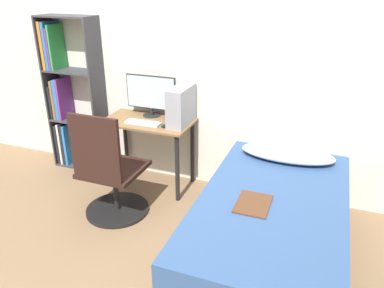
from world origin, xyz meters
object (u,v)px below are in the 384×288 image
at_px(office_chair, 110,179).
at_px(keyboard, 143,123).
at_px(bed, 270,229).
at_px(pc_tower, 181,106).
at_px(monitor, 151,94).
at_px(bookshelf, 67,98).

xyz_separation_m(office_chair, keyboard, (0.06, 0.56, 0.35)).
relative_size(bed, pc_tower, 4.82).
relative_size(office_chair, keyboard, 2.86).
height_order(bed, monitor, monitor).
xyz_separation_m(office_chair, monitor, (0.03, 0.82, 0.57)).
bearing_deg(bed, pc_tower, 144.19).
bearing_deg(pc_tower, bed, -35.81).
relative_size(bookshelf, bed, 0.87).
bearing_deg(monitor, office_chair, -91.89).
bearing_deg(keyboard, monitor, 97.04).
relative_size(bookshelf, keyboard, 4.68).
relative_size(office_chair, pc_tower, 2.56).
height_order(office_chair, monitor, monitor).
bearing_deg(keyboard, office_chair, -95.94).
xyz_separation_m(monitor, keyboard, (0.03, -0.26, -0.22)).
distance_m(office_chair, monitor, 1.00).
relative_size(bed, keyboard, 5.39).
height_order(bookshelf, monitor, bookshelf).
bearing_deg(pc_tower, office_chair, -120.60).
bearing_deg(bed, monitor, 148.58).
bearing_deg(office_chair, pc_tower, 59.40).
height_order(monitor, keyboard, monitor).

